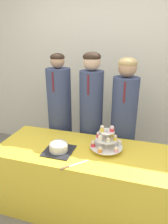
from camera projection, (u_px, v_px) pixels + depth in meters
name	position (u px, v px, depth m)	size (l,w,h in m)	color
wall_back	(109.00, 68.00, 2.92)	(9.00, 0.06, 2.70)	beige
table	(82.00, 180.00, 2.08)	(1.70, 0.68, 0.73)	yellow
round_cake	(59.00, 147.00, 1.91)	(0.27, 0.27, 0.11)	#232328
cake_knife	(70.00, 166.00, 1.70)	(0.20, 0.20, 0.01)	silver
cupcake_stand	(106.00, 140.00, 1.92)	(0.31, 0.31, 0.26)	silver
student_0	(60.00, 122.00, 2.53)	(0.29, 0.30, 1.60)	#384266
student_1	(91.00, 123.00, 2.41)	(0.27, 0.28, 1.62)	#384266
student_2	(123.00, 129.00, 2.32)	(0.29, 0.29, 1.57)	#384266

